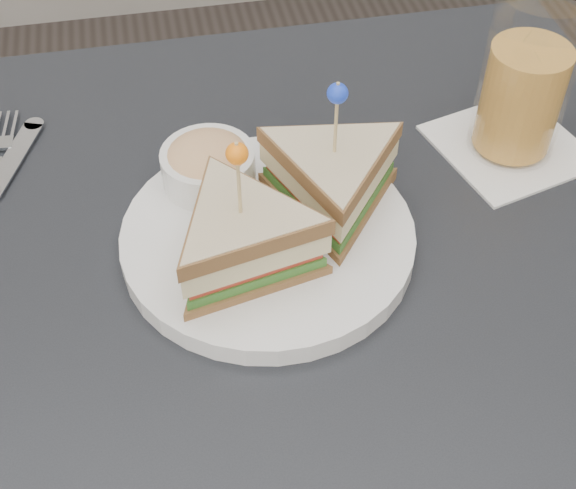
{
  "coord_description": "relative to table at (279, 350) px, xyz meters",
  "views": [
    {
      "loc": [
        -0.07,
        -0.41,
        1.26
      ],
      "look_at": [
        0.01,
        0.01,
        0.8
      ],
      "focal_mm": 50.0,
      "sensor_mm": 36.0,
      "label": 1
    }
  ],
  "objects": [
    {
      "name": "plate_meal",
      "position": [
        0.01,
        0.06,
        0.12
      ],
      "size": [
        0.32,
        0.32,
        0.15
      ],
      "rotation": [
        0.0,
        0.0,
        -0.32
      ],
      "color": "white",
      "rests_on": "table"
    },
    {
      "name": "drink_set",
      "position": [
        0.26,
        0.14,
        0.15
      ],
      "size": [
        0.16,
        0.16,
        0.17
      ],
      "rotation": [
        0.0,
        0.0,
        0.26
      ],
      "color": "white",
      "rests_on": "table"
    },
    {
      "name": "table",
      "position": [
        0.0,
        0.0,
        0.0
      ],
      "size": [
        0.8,
        0.8,
        0.75
      ],
      "color": "black",
      "rests_on": "ground"
    }
  ]
}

